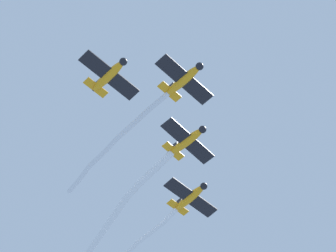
{
  "coord_description": "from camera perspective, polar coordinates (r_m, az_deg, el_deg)",
  "views": [
    {
      "loc": [
        38.21,
        30.86,
        6.19
      ],
      "look_at": [
        0.87,
        -1.81,
        79.46
      ],
      "focal_mm": 78.87,
      "sensor_mm": 36.0,
      "label": 1
    }
  ],
  "objects": [
    {
      "name": "airplane_lead",
      "position": [
        85.05,
        1.27,
        3.62
      ],
      "size": [
        7.95,
        5.94,
        1.98
      ],
      "rotation": [
        0.0,
        0.0,
        1.5
      ],
      "color": "orange"
    },
    {
      "name": "airplane_slot",
      "position": [
        94.79,
        1.76,
        -5.52
      ],
      "size": [
        8.0,
        6.01,
        1.98
      ],
      "rotation": [
        0.0,
        0.0,
        1.46
      ],
      "color": "orange"
    },
    {
      "name": "smoke_trail_left_wing",
      "position": [
        98.37,
        -4.51,
        -7.74
      ],
      "size": [
        9.4,
        27.92,
        2.45
      ],
      "color": "white"
    },
    {
      "name": "airplane_right_wing",
      "position": [
        85.36,
        -4.57,
        3.95
      ],
      "size": [
        7.97,
        5.98,
        1.98
      ],
      "rotation": [
        0.0,
        0.0,
        1.48
      ],
      "color": "orange"
    },
    {
      "name": "airplane_left_wing",
      "position": [
        89.76,
        1.52,
        -1.14
      ],
      "size": [
        7.9,
        5.88,
        1.98
      ],
      "rotation": [
        0.0,
        0.0,
        1.54
      ],
      "color": "orange"
    },
    {
      "name": "smoke_trail_lead",
      "position": [
        91.67,
        -4.31,
        -1.48
      ],
      "size": [
        4.73,
        21.24,
        3.39
      ],
      "color": "white"
    }
  ]
}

